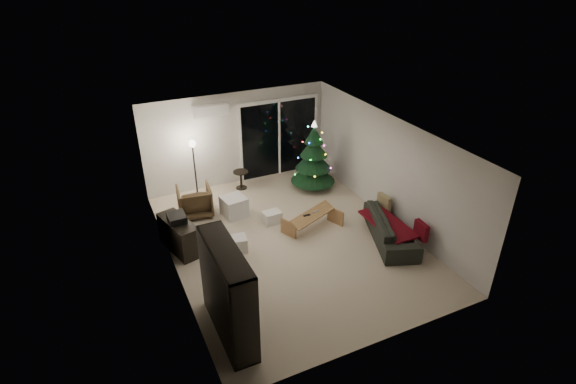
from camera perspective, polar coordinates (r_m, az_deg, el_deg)
name	(u,v)px	position (r m, az deg, el deg)	size (l,w,h in m)	color
room	(280,169)	(10.80, -0.98, 2.94)	(6.50, 7.51, 2.60)	beige
bookshelf	(215,296)	(7.36, -9.24, -12.93)	(0.42, 1.67, 1.67)	black
media_cabinet	(179,235)	(9.79, -13.67, -5.34)	(0.42, 1.13, 0.70)	black
stereo	(177,218)	(9.56, -13.95, -3.21)	(0.36, 0.42, 0.15)	black
armchair	(195,201)	(10.96, -11.76, -1.14)	(0.77, 0.80, 0.72)	#4F3C1F
ottoman	(234,206)	(10.84, -6.87, -1.82)	(0.53, 0.53, 0.48)	silver
cardboard_box_a	(236,244)	(9.63, -6.62, -6.60)	(0.45, 0.35, 0.32)	white
cardboard_box_b	(272,217)	(10.53, -2.05, -3.21)	(0.40, 0.30, 0.28)	white
side_table	(241,180)	(12.05, -5.98, 1.56)	(0.40, 0.40, 0.50)	black
floor_lamp	(195,172)	(11.48, -11.70, 2.56)	(0.25, 0.25, 1.54)	black
sofa	(391,228)	(10.13, 12.96, -4.42)	(1.98, 0.77, 0.58)	black
sofa_throw	(388,224)	(10.01, 12.58, -3.94)	(0.62, 1.42, 0.05)	maroon
cushion_a	(384,203)	(10.58, 12.09, -1.33)	(0.11, 0.38, 0.38)	tan
cushion_b	(421,231)	(9.74, 16.56, -4.74)	(0.11, 0.38, 0.38)	maroon
coffee_table	(312,222)	(10.26, 3.13, -3.78)	(1.27, 0.44, 0.40)	#A7774A
remote_a	(307,215)	(10.09, 2.41, -2.96)	(0.16, 0.05, 0.02)	black
remote_b	(316,212)	(10.23, 3.52, -2.51)	(0.15, 0.04, 0.02)	slate
christmas_tree	(313,155)	(11.74, 3.26, 4.69)	(1.18, 1.18, 1.90)	#143D1F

